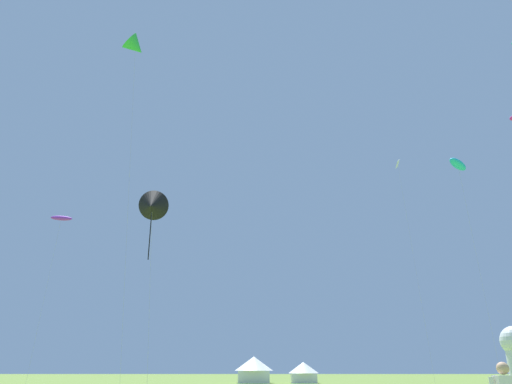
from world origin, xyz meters
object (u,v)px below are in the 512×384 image
object	(u,v)px
kite_black_delta	(152,206)
festival_tent_left	(253,368)
kite_green_delta	(135,47)
kite_purple_parafoil	(61,218)
festival_tent_center	(303,371)
kite_cyan_parafoil	(457,164)
kite_white_diamond	(399,174)

from	to	relation	value
kite_black_delta	festival_tent_left	distance (m)	29.41
kite_green_delta	kite_purple_parafoil	bearing A→B (deg)	126.00
kite_black_delta	festival_tent_center	xyz separation A→B (m)	(15.53, 24.26, -14.22)
kite_cyan_parafoil	kite_white_diamond	distance (m)	10.08
kite_black_delta	kite_purple_parafoil	distance (m)	24.15
kite_white_diamond	kite_green_delta	world-z (taller)	kite_green_delta
festival_tent_left	festival_tent_center	bearing A→B (deg)	0.00
kite_black_delta	kite_white_diamond	bearing A→B (deg)	35.25
kite_green_delta	festival_tent_center	distance (m)	44.03
kite_purple_parafoil	festival_tent_center	distance (m)	36.76
kite_black_delta	festival_tent_center	distance (m)	32.13
kite_black_delta	festival_tent_center	bearing A→B (deg)	57.37
kite_cyan_parafoil	kite_black_delta	xyz separation A→B (m)	(-33.87, -12.05, -9.29)
kite_cyan_parafoil	festival_tent_center	bearing A→B (deg)	146.33
kite_white_diamond	festival_tent_left	size ratio (longest dim) A/B	6.00
kite_black_delta	kite_white_diamond	distance (m)	37.90
kite_black_delta	kite_purple_parafoil	size ratio (longest dim) A/B	0.85
kite_white_diamond	kite_purple_parafoil	distance (m)	45.75
kite_black_delta	kite_purple_parafoil	xyz separation A→B (m)	(-15.60, 17.93, 4.27)
kite_green_delta	festival_tent_center	world-z (taller)	kite_green_delta
kite_green_delta	festival_tent_left	bearing A→B (deg)	61.75
kite_white_diamond	kite_green_delta	distance (m)	38.84
kite_cyan_parafoil	kite_purple_parafoil	xyz separation A→B (m)	(-49.46, 5.88, -5.02)
kite_green_delta	festival_tent_left	xyz separation A→B (m)	(12.49, 23.24, -31.93)
kite_purple_parafoil	festival_tent_left	xyz separation A→B (m)	(24.77, 6.33, -18.12)
kite_purple_parafoil	kite_green_delta	world-z (taller)	kite_green_delta
kite_white_diamond	kite_green_delta	xyz separation A→B (m)	(-32.78, -19.80, 6.50)
kite_cyan_parafoil	kite_purple_parafoil	bearing A→B (deg)	173.22
kite_white_diamond	festival_tent_left	distance (m)	32.72
kite_white_diamond	festival_tent_center	size ratio (longest dim) A/B	7.60
kite_black_delta	kite_green_delta	distance (m)	18.41
kite_cyan_parafoil	kite_white_diamond	bearing A→B (deg)	116.63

